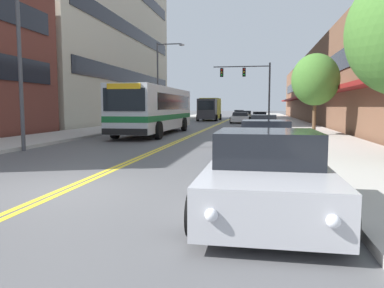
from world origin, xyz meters
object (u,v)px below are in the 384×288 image
car_beige_moving_third (245,116)px  street_lamp_left_far (162,76)px  car_silver_parked_right_foreground (267,176)px  car_white_moving_second (241,118)px  city_bus (156,108)px  car_dark_grey_parked_right_end (263,125)px  street_tree_right_mid (315,80)px  car_navy_parked_right_far (265,140)px  traffic_signal_mast (250,81)px  street_lamp_left_near (23,25)px  car_champagne_moving_lead (239,114)px  car_charcoal_parked_right_mid (260,117)px  box_truck (210,109)px  car_red_parked_left_near (171,119)px

car_beige_moving_third → street_lamp_left_far: (-7.28, -13.93, 4.05)m
car_silver_parked_right_foreground → car_white_moving_second: (-2.10, 35.55, -0.06)m
city_bus → car_dark_grey_parked_right_end: city_bus is taller
car_white_moving_second → street_tree_right_mid: street_tree_right_mid is taller
car_silver_parked_right_foreground → car_navy_parked_right_far: size_ratio=0.98×
traffic_signal_mast → street_lamp_left_near: bearing=-107.1°
car_champagne_moving_lead → car_beige_moving_third: 14.84m
city_bus → car_navy_parked_right_far: city_bus is taller
street_tree_right_mid → traffic_signal_mast: bearing=103.3°
car_navy_parked_right_far → street_lamp_left_far: (-9.27, 20.93, 4.06)m
car_charcoal_parked_right_mid → street_tree_right_mid: 22.11m
car_silver_parked_right_foreground → car_dark_grey_parked_right_end: bearing=89.5°
city_bus → street_tree_right_mid: street_tree_right_mid is taller
car_silver_parked_right_foreground → box_truck: size_ratio=0.61×
car_dark_grey_parked_right_end → traffic_signal_mast: (-1.29, 14.98, 3.97)m
car_champagne_moving_lead → car_white_moving_second: 21.42m
car_beige_moving_third → traffic_signal_mast: size_ratio=0.65×
car_navy_parked_right_far → car_red_parked_left_near: bearing=111.5°
box_truck → car_beige_moving_third: bearing=-3.0°
car_white_moving_second → car_red_parked_left_near: bearing=-135.9°
car_navy_parked_right_far → car_white_moving_second: size_ratio=0.90×
street_tree_right_mid → street_lamp_left_near: bearing=-143.6°
box_truck → street_lamp_left_near: size_ratio=0.81×
car_dark_grey_parked_right_end → car_beige_moving_third: (-2.06, 22.89, 0.02)m
car_beige_moving_third → street_tree_right_mid: size_ratio=0.88×
car_beige_moving_third → car_silver_parked_right_foreground: bearing=-87.4°
car_charcoal_parked_right_mid → street_lamp_left_near: bearing=-106.8°
car_charcoal_parked_right_mid → car_champagne_moving_lead: size_ratio=0.95×
street_lamp_left_far → street_lamp_left_near: bearing=-90.5°
car_charcoal_parked_right_mid → car_beige_moving_third: size_ratio=1.00×
car_dark_grey_parked_right_end → car_beige_moving_third: 22.99m
street_lamp_left_far → car_dark_grey_parked_right_end: bearing=-43.8°
car_silver_parked_right_foreground → box_truck: bearing=98.7°
car_charcoal_parked_right_mid → car_dark_grey_parked_right_end: 19.04m
car_silver_parked_right_foreground → car_charcoal_parked_right_mid: size_ratio=1.01×
city_bus → car_silver_parked_right_foreground: size_ratio=2.81×
car_white_moving_second → box_truck: box_truck is taller
car_navy_parked_right_far → street_tree_right_mid: bearing=72.3°
car_champagne_moving_lead → street_tree_right_mid: size_ratio=0.93×
car_silver_parked_right_foreground → street_tree_right_mid: street_tree_right_mid is taller
city_bus → car_white_moving_second: city_bus is taller
car_beige_moving_third → car_red_parked_left_near: bearing=-117.5°
car_dark_grey_parked_right_end → street_lamp_left_near: bearing=-128.8°
car_champagne_moving_lead → street_lamp_left_near: bearing=-96.9°
car_navy_parked_right_far → street_lamp_left_near: bearing=179.3°
car_beige_moving_third → box_truck: 4.67m
car_charcoal_parked_right_mid → car_dark_grey_parked_right_end: bearing=-89.4°
car_white_moving_second → car_charcoal_parked_right_mid: bearing=52.8°
city_bus → car_champagne_moving_lead: city_bus is taller
street_lamp_left_near → car_beige_moving_third: bearing=77.9°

